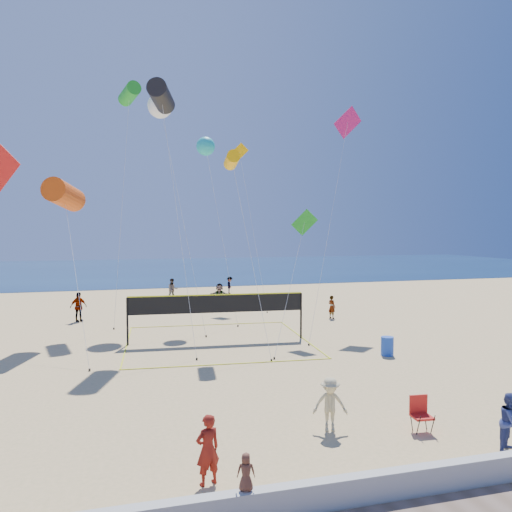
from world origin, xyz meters
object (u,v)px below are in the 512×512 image
object	(u,v)px
trash_barrel	(387,346)
volleyball_net	(217,309)
woman	(208,450)
camp_chair	(420,411)

from	to	relation	value
trash_barrel	volleyball_net	xyz separation A→B (m)	(-6.94, 4.88, 1.25)
woman	camp_chair	distance (m)	6.49
trash_barrel	volleyball_net	world-z (taller)	volleyball_net
woman	trash_barrel	bearing A→B (deg)	-155.26
woman	trash_barrel	distance (m)	13.54
camp_chair	volleyball_net	bearing A→B (deg)	110.18
volleyball_net	trash_barrel	bearing A→B (deg)	-30.95
woman	trash_barrel	xyz separation A→B (m)	(9.88, 9.25, -0.38)
trash_barrel	volleyball_net	size ratio (longest dim) A/B	0.09
trash_barrel	woman	bearing A→B (deg)	-136.87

